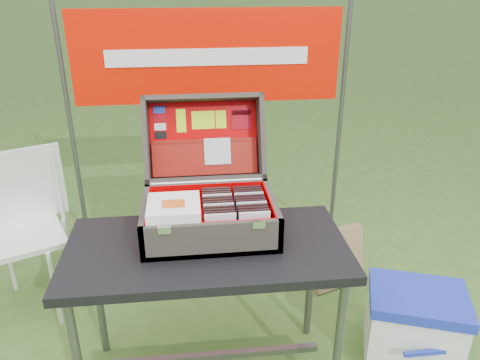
{
  "coord_description": "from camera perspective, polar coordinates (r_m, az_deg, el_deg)",
  "views": [
    {
      "loc": [
        -0.13,
        -1.74,
        1.77
      ],
      "look_at": [
        0.08,
        0.1,
        0.93
      ],
      "focal_mm": 35.0,
      "sensor_mm": 36.0,
      "label": 1
    }
  ],
  "objects": [
    {
      "name": "table",
      "position": [
        2.18,
        -3.78,
        -16.05
      ],
      "size": [
        1.17,
        0.59,
        0.73
      ],
      "primitive_type": null,
      "rotation": [
        0.0,
        0.0,
        -0.0
      ],
      "color": "black",
      "rests_on": "ground"
    },
    {
      "name": "table_top",
      "position": [
        1.97,
        -4.05,
        -8.38
      ],
      "size": [
        1.17,
        0.59,
        0.04
      ],
      "primitive_type": "cube",
      "rotation": [
        0.0,
        0.0,
        -0.0
      ],
      "color": "black",
      "rests_on": "ground"
    },
    {
      "name": "table_leg_fr",
      "position": [
        2.1,
        11.89,
        -19.18
      ],
      "size": [
        0.04,
        0.04,
        0.69
      ],
      "primitive_type": "cylinder",
      "color": "#59595B",
      "rests_on": "ground"
    },
    {
      "name": "table_leg_bl",
      "position": [
        2.41,
        -16.91,
        -13.17
      ],
      "size": [
        0.04,
        0.04,
        0.69
      ],
      "primitive_type": "cylinder",
      "color": "#59595B",
      "rests_on": "ground"
    },
    {
      "name": "table_leg_br",
      "position": [
        2.44,
        8.57,
        -11.86
      ],
      "size": [
        0.04,
        0.04,
        0.69
      ],
      "primitive_type": "cylinder",
      "color": "#59595B",
      "rests_on": "ground"
    },
    {
      "name": "table_brace",
      "position": [
        2.34,
        -3.6,
        -20.62
      ],
      "size": [
        1.02,
        0.03,
        0.03
      ],
      "primitive_type": "cube",
      "color": "#59595B",
      "rests_on": "ground"
    },
    {
      "name": "suitcase",
      "position": [
        1.99,
        -3.95,
        0.73
      ],
      "size": [
        0.56,
        0.56,
        0.5
      ],
      "primitive_type": null,
      "color": "#453F38",
      "rests_on": "table"
    },
    {
      "name": "suitcase_base_bottom",
      "position": [
        2.04,
        -3.67,
        -6.13
      ],
      "size": [
        0.56,
        0.4,
        0.02
      ],
      "primitive_type": "cube",
      "color": "#453F38",
      "rests_on": "table_top"
    },
    {
      "name": "suitcase_base_wall_front",
      "position": [
        1.84,
        -3.39,
        -7.37
      ],
      "size": [
        0.56,
        0.02,
        0.15
      ],
      "primitive_type": "cube",
      "color": "#453F38",
      "rests_on": "table_top"
    },
    {
      "name": "suitcase_base_wall_back",
      "position": [
        2.18,
        -4.0,
        -2.15
      ],
      "size": [
        0.56,
        0.02,
        0.15
      ],
      "primitive_type": "cube",
      "color": "#453F38",
      "rests_on": "table_top"
    },
    {
      "name": "suitcase_base_wall_left",
      "position": [
        2.02,
        -11.45,
        -4.88
      ],
      "size": [
        0.02,
        0.4,
        0.15
      ],
      "primitive_type": "cube",
      "color": "#453F38",
      "rests_on": "table_top"
    },
    {
      "name": "suitcase_base_wall_right",
      "position": [
        2.04,
        3.93,
        -4.12
      ],
      "size": [
        0.02,
        0.4,
        0.15
      ],
      "primitive_type": "cube",
      "color": "#453F38",
      "rests_on": "table_top"
    },
    {
      "name": "suitcase_liner_floor",
      "position": [
        2.03,
        -3.68,
        -5.79
      ],
      "size": [
        0.52,
        0.36,
        0.01
      ],
      "primitive_type": "cube",
      "color": "#CC0002",
      "rests_on": "suitcase_base_bottom"
    },
    {
      "name": "suitcase_latch_left",
      "position": [
        1.8,
        -9.21,
        -6.04
      ],
      "size": [
        0.05,
        0.01,
        0.03
      ],
      "primitive_type": "cube",
      "color": "silver",
      "rests_on": "suitcase_base_wall_front"
    },
    {
      "name": "suitcase_latch_right",
      "position": [
        1.82,
        2.32,
        -5.45
      ],
      "size": [
        0.05,
        0.01,
        0.03
      ],
      "primitive_type": "cube",
      "color": "silver",
      "rests_on": "suitcase_base_wall_front"
    },
    {
      "name": "suitcase_hinge",
      "position": [
        2.15,
        -4.07,
        -0.22
      ],
      "size": [
        0.51,
        0.02,
        0.02
      ],
      "primitive_type": "cylinder",
      "rotation": [
        0.0,
        1.57,
        0.0
      ],
      "color": "silver",
      "rests_on": "suitcase_base_wall_back"
    },
    {
      "name": "suitcase_lid_back",
      "position": [
        2.29,
        -4.43,
        5.04
      ],
      "size": [
        0.56,
        0.16,
        0.38
      ],
      "primitive_type": "cube",
      "rotation": [
        -1.93,
        0.0,
        0.0
      ],
      "color": "#453F38",
      "rests_on": "suitcase_base_wall_back"
    },
    {
      "name": "suitcase_lid_rim_far",
      "position": [
        2.24,
        -4.6,
        9.95
      ],
      "size": [
        0.56,
        0.15,
        0.07
      ],
      "primitive_type": "cube",
      "rotation": [
        -1.93,
        0.0,
        0.0
      ],
      "color": "#453F38",
      "rests_on": "suitcase_lid_back"
    },
    {
      "name": "suitcase_lid_rim_near",
      "position": [
        2.23,
        -4.15,
        0.19
      ],
      "size": [
        0.56,
        0.15,
        0.07
      ],
      "primitive_type": "cube",
      "rotation": [
        -1.93,
        0.0,
        0.0
      ],
      "color": "#453F38",
      "rests_on": "suitcase_lid_back"
    },
    {
      "name": "suitcase_lid_rim_left",
      "position": [
        2.23,
        -11.35,
        4.74
      ],
      "size": [
        0.02,
        0.28,
        0.43
      ],
      "primitive_type": "cube",
      "rotation": [
        -1.93,
        0.0,
        0.0
      ],
      "color": "#453F38",
      "rests_on": "suitcase_lid_back"
    },
    {
      "name": "suitcase_lid_rim_right",
      "position": [
        2.25,
        2.56,
        5.35
      ],
      "size": [
        0.02,
        0.28,
        0.43
      ],
      "primitive_type": "cube",
      "rotation": [
        -1.93,
        0.0,
        0.0
      ],
      "color": "#453F38",
      "rests_on": "suitcase_lid_back"
    },
    {
      "name": "suitcase_lid_liner",
      "position": [
        2.28,
        -4.41,
        5.05
      ],
      "size": [
        0.52,
        0.13,
        0.33
      ],
      "primitive_type": "cube",
      "rotation": [
        -1.93,
        0.0,
        0.0
      ],
      "color": "#CC0002",
      "rests_on": "suitcase_lid_back"
    },
    {
      "name": "suitcase_liner_wall_front",
      "position": [
        1.85,
        -3.43,
        -6.85
      ],
      "size": [
        0.52,
        0.01,
        0.13
      ],
      "primitive_type": "cube",
      "color": "#CC0002",
      "rests_on": "suitcase_base_bottom"
    },
    {
      "name": "suitcase_liner_wall_back",
      "position": [
        2.16,
        -3.99,
        -2.05
      ],
      "size": [
        0.52,
        0.01,
        0.13
      ],
      "primitive_type": "cube",
      "color": "#CC0002",
      "rests_on": "suitcase_base_bottom"
    },
    {
      "name": "suitcase_liner_wall_left",
      "position": [
        2.01,
        -11.08,
        -4.59
      ],
      "size": [
        0.01,
        0.36,
        0.13
      ],
      "primitive_type": "cube",
      "color": "#CC0002",
      "rests_on": "suitcase_base_bottom"
    },
    {
      "name": "suitcase_liner_wall_right",
      "position": [
        2.03,
        3.55,
        -3.87
      ],
      "size": [
        0.01,
        0.36,
        0.13
      ],
      "primitive_type": "cube",
      "color": "#CC0002",
      "rests_on": "suitcase_base_bottom"
    },
    {
      "name": "suitcase_lid_pocket",
      "position": [
        2.26,
        -4.29,
        2.69
      ],
      "size": [
        0.5,
        0.09,
        0.16
      ],
      "primitive_type": "cube",
      "rotation": [
        -1.93,
        0.0,
        0.0
      ],
      "color": "maroon",
      "rests_on": "suitcase_lid_liner"
    },
    {
      "name": "suitcase_pocket_edge",
      "position": [
        2.25,
        -4.38,
        4.73
      ],
      "size": [
        0.49,
        0.03,
        0.03
      ],
      "primitive_type": "cube",
      "rotation": [
        -1.93,
        0.0,
        0.0
      ],
      "color": "maroon",
      "rests_on": "suitcase_lid_pocket"
    },
    {
      "name": "suitcase_pocket_cd",
      "position": [
        2.24,
        -2.77,
        3.52
      ],
      "size": [
        0.13,
        0.05,
        0.12
      ],
      "primitive_type": "cube",
      "rotation": [
        -1.93,
        0.0,
        0.0
      ],
      "color": "silver",
      "rests_on": "suitcase_lid_pocket"
    },
    {
      "name": "lid_sticker_cc_a",
      "position": [
        2.28,
        -9.82,
        8.42
      ],
      "size": [
        0.06,
        0.01,
        0.03
      ],
      "primitive_type": "cube",
      "rotation": [
        -1.93,
        0.0,
        0.0
      ],
      "color": "#1933B2",
      "rests_on": "suitcase_lid_liner"
    },
    {
      "name": "lid_sticker_cc_b",
      "position": [
        2.28,
        -9.76,
        7.42
      ],
      "size": [
        0.06,
        0.01,
        0.03
      ],
      "primitive_type": "cube",
      "rotation": [
        -1.93,
        0.0,
        0.0
      ],
      "color": "#9E010E",
      "rests_on": "suitcase_lid_liner"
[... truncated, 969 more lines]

